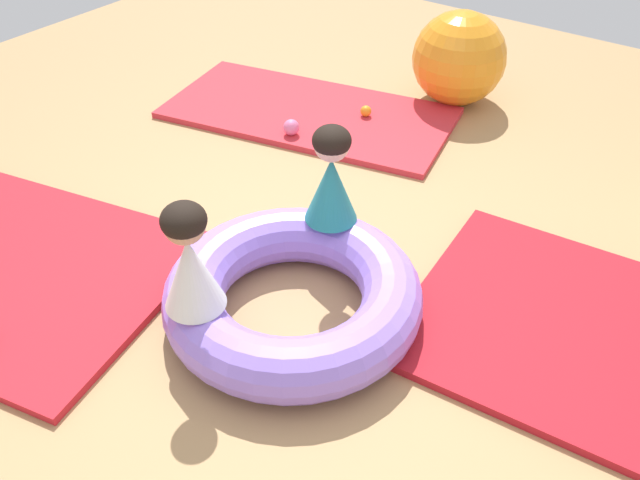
% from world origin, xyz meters
% --- Properties ---
extents(ground_plane, '(8.00, 8.00, 0.00)m').
position_xyz_m(ground_plane, '(0.00, 0.00, 0.00)').
color(ground_plane, tan).
extents(gym_mat_front, '(1.82, 1.34, 0.04)m').
position_xyz_m(gym_mat_front, '(1.09, 0.62, 0.02)').
color(gym_mat_front, '#B21923').
rests_on(gym_mat_front, ground).
extents(gym_mat_center_rear, '(2.02, 1.28, 0.04)m').
position_xyz_m(gym_mat_center_rear, '(-1.22, 1.54, 0.02)').
color(gym_mat_center_rear, red).
rests_on(gym_mat_center_rear, ground).
extents(inflatable_cushion, '(1.13, 1.13, 0.26)m').
position_xyz_m(inflatable_cushion, '(-0.13, -0.02, 0.13)').
color(inflatable_cushion, '#9975EA').
rests_on(inflatable_cushion, ground).
extents(child_in_teal, '(0.32, 0.32, 0.48)m').
position_xyz_m(child_in_teal, '(-0.22, 0.39, 0.50)').
color(child_in_teal, teal).
rests_on(child_in_teal, inflatable_cushion).
extents(child_in_white, '(0.31, 0.31, 0.48)m').
position_xyz_m(child_in_white, '(-0.32, -0.40, 0.50)').
color(child_in_white, white).
rests_on(child_in_white, inflatable_cushion).
extents(play_ball_pink, '(0.10, 0.10, 0.10)m').
position_xyz_m(play_ball_pink, '(-1.11, 1.22, 0.09)').
color(play_ball_pink, pink).
rests_on(play_ball_pink, gym_mat_center_rear).
extents(play_ball_orange_second, '(0.07, 0.07, 0.07)m').
position_xyz_m(play_ball_orange_second, '(-0.86, 1.69, 0.08)').
color(play_ball_orange_second, orange).
rests_on(play_ball_orange_second, gym_mat_center_rear).
extents(exercise_ball_large, '(0.62, 0.62, 0.62)m').
position_xyz_m(exercise_ball_large, '(-0.53, 2.30, 0.31)').
color(exercise_ball_large, orange).
rests_on(exercise_ball_large, ground).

